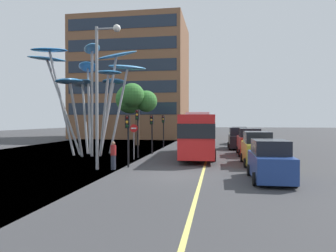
{
  "coord_description": "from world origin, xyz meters",
  "views": [
    {
      "loc": [
        2.12,
        -16.28,
        2.92
      ],
      "look_at": [
        -1.68,
        7.39,
        2.5
      ],
      "focal_mm": 33.01,
      "sensor_mm": 36.0,
      "label": 1
    }
  ],
  "objects_px": {
    "leaf_sculpture": "(93,74)",
    "car_side_street": "(238,139)",
    "traffic_light_kerb_far": "(138,123)",
    "car_far_side": "(239,136)",
    "pedestrian": "(113,156)",
    "traffic_light_island_mid": "(152,126)",
    "no_entry_sign": "(134,136)",
    "car_parked_mid": "(257,149)",
    "traffic_light_opposite": "(163,124)",
    "car_parked_near": "(270,162)",
    "car_parked_far": "(249,143)",
    "traffic_light_kerb_near": "(128,130)",
    "street_lamp": "(102,79)",
    "red_bus": "(198,133)"
  },
  "relations": [
    {
      "from": "leaf_sculpture",
      "to": "traffic_light_island_mid",
      "type": "bearing_deg",
      "value": 13.04
    },
    {
      "from": "red_bus",
      "to": "street_lamp",
      "type": "xyz_separation_m",
      "value": [
        -5.18,
        -7.83,
        3.41
      ]
    },
    {
      "from": "red_bus",
      "to": "car_parked_far",
      "type": "bearing_deg",
      "value": 19.94
    },
    {
      "from": "red_bus",
      "to": "traffic_light_island_mid",
      "type": "bearing_deg",
      "value": 165.77
    },
    {
      "from": "car_parked_near",
      "to": "pedestrian",
      "type": "xyz_separation_m",
      "value": [
        -8.63,
        2.04,
        -0.09
      ]
    },
    {
      "from": "traffic_light_kerb_near",
      "to": "car_parked_near",
      "type": "height_order",
      "value": "traffic_light_kerb_near"
    },
    {
      "from": "car_parked_mid",
      "to": "no_entry_sign",
      "type": "xyz_separation_m",
      "value": [
        -8.78,
        1.4,
        0.73
      ]
    },
    {
      "from": "leaf_sculpture",
      "to": "pedestrian",
      "type": "bearing_deg",
      "value": -59.94
    },
    {
      "from": "traffic_light_kerb_far",
      "to": "car_side_street",
      "type": "height_order",
      "value": "traffic_light_kerb_far"
    },
    {
      "from": "no_entry_sign",
      "to": "traffic_light_island_mid",
      "type": "bearing_deg",
      "value": 82.14
    },
    {
      "from": "red_bus",
      "to": "traffic_light_kerb_far",
      "type": "relative_size",
      "value": 3.05
    },
    {
      "from": "traffic_light_island_mid",
      "to": "no_entry_sign",
      "type": "xyz_separation_m",
      "value": [
        -0.54,
        -3.89,
        -0.7
      ]
    },
    {
      "from": "no_entry_sign",
      "to": "car_parked_mid",
      "type": "bearing_deg",
      "value": -9.08
    },
    {
      "from": "leaf_sculpture",
      "to": "pedestrian",
      "type": "height_order",
      "value": "leaf_sculpture"
    },
    {
      "from": "red_bus",
      "to": "car_far_side",
      "type": "xyz_separation_m",
      "value": [
        4.23,
        14.04,
        -0.94
      ]
    },
    {
      "from": "car_parked_mid",
      "to": "no_entry_sign",
      "type": "relative_size",
      "value": 1.69
    },
    {
      "from": "traffic_light_kerb_near",
      "to": "car_far_side",
      "type": "relative_size",
      "value": 0.72
    },
    {
      "from": "leaf_sculpture",
      "to": "traffic_light_opposite",
      "type": "distance_m",
      "value": 9.74
    },
    {
      "from": "leaf_sculpture",
      "to": "no_entry_sign",
      "type": "distance_m",
      "value": 7.28
    },
    {
      "from": "car_parked_mid",
      "to": "car_parked_far",
      "type": "bearing_deg",
      "value": 89.3
    },
    {
      "from": "leaf_sculpture",
      "to": "car_side_street",
      "type": "relative_size",
      "value": 2.19
    },
    {
      "from": "car_parked_mid",
      "to": "pedestrian",
      "type": "height_order",
      "value": "car_parked_mid"
    },
    {
      "from": "car_side_street",
      "to": "pedestrian",
      "type": "height_order",
      "value": "car_side_street"
    },
    {
      "from": "red_bus",
      "to": "car_parked_far",
      "type": "height_order",
      "value": "red_bus"
    },
    {
      "from": "no_entry_sign",
      "to": "car_far_side",
      "type": "bearing_deg",
      "value": 62.4
    },
    {
      "from": "car_far_side",
      "to": "pedestrian",
      "type": "xyz_separation_m",
      "value": [
        -8.76,
        -21.76,
        -0.16
      ]
    },
    {
      "from": "traffic_light_kerb_near",
      "to": "car_parked_far",
      "type": "height_order",
      "value": "traffic_light_kerb_near"
    },
    {
      "from": "leaf_sculpture",
      "to": "car_side_street",
      "type": "distance_m",
      "value": 15.88
    },
    {
      "from": "traffic_light_kerb_near",
      "to": "pedestrian",
      "type": "height_order",
      "value": "traffic_light_kerb_near"
    },
    {
      "from": "car_side_street",
      "to": "car_far_side",
      "type": "relative_size",
      "value": 0.99
    },
    {
      "from": "car_parked_far",
      "to": "pedestrian",
      "type": "distance_m",
      "value": 12.76
    },
    {
      "from": "traffic_light_kerb_far",
      "to": "traffic_light_opposite",
      "type": "xyz_separation_m",
      "value": [
        0.45,
        9.05,
        -0.2
      ]
    },
    {
      "from": "car_parked_near",
      "to": "car_side_street",
      "type": "xyz_separation_m",
      "value": [
        -0.41,
        17.28,
        0.09
      ]
    },
    {
      "from": "traffic_light_opposite",
      "to": "car_parked_mid",
      "type": "distance_m",
      "value": 14.19
    },
    {
      "from": "traffic_light_island_mid",
      "to": "car_parked_near",
      "type": "distance_m",
      "value": 13.62
    },
    {
      "from": "car_side_street",
      "to": "no_entry_sign",
      "type": "bearing_deg",
      "value": -128.64
    },
    {
      "from": "car_parked_mid",
      "to": "car_far_side",
      "type": "distance_m",
      "value": 18.3
    },
    {
      "from": "traffic_light_kerb_far",
      "to": "car_parked_near",
      "type": "xyz_separation_m",
      "value": [
        8.67,
        -7.86,
        -1.8
      ]
    },
    {
      "from": "car_far_side",
      "to": "pedestrian",
      "type": "height_order",
      "value": "car_far_side"
    },
    {
      "from": "pedestrian",
      "to": "traffic_light_kerb_near",
      "type": "bearing_deg",
      "value": 57.08
    },
    {
      "from": "car_parked_near",
      "to": "no_entry_sign",
      "type": "xyz_separation_m",
      "value": [
        -8.71,
        6.9,
        0.82
      ]
    },
    {
      "from": "leaf_sculpture",
      "to": "traffic_light_kerb_near",
      "type": "bearing_deg",
      "value": -53.03
    },
    {
      "from": "traffic_light_kerb_far",
      "to": "car_parked_mid",
      "type": "xyz_separation_m",
      "value": [
        8.74,
        -2.36,
        -1.7
      ]
    },
    {
      "from": "traffic_light_kerb_far",
      "to": "car_parked_far",
      "type": "distance_m",
      "value": 9.61
    },
    {
      "from": "street_lamp",
      "to": "car_parked_near",
      "type": "bearing_deg",
      "value": -11.74
    },
    {
      "from": "leaf_sculpture",
      "to": "traffic_light_island_mid",
      "type": "distance_m",
      "value": 6.69
    },
    {
      "from": "car_parked_near",
      "to": "car_parked_far",
      "type": "bearing_deg",
      "value": 89.3
    },
    {
      "from": "traffic_light_kerb_near",
      "to": "traffic_light_kerb_far",
      "type": "height_order",
      "value": "traffic_light_kerb_far"
    },
    {
      "from": "traffic_light_opposite",
      "to": "car_parked_far",
      "type": "relative_size",
      "value": 0.77
    },
    {
      "from": "red_bus",
      "to": "street_lamp",
      "type": "relative_size",
      "value": 1.35
    }
  ]
}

